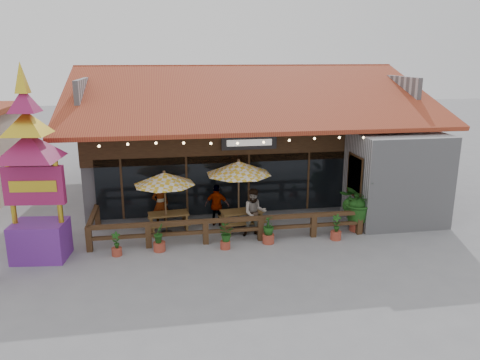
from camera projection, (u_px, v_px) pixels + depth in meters
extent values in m
plane|color=gray|center=(271.00, 234.00, 17.61)|extent=(100.00, 100.00, 0.00)
cube|color=#A09FA4|center=(240.00, 147.00, 23.76)|extent=(14.00, 10.00, 4.00)
cube|color=#3D2713|center=(224.00, 143.00, 18.37)|extent=(11.00, 0.16, 1.60)
cube|color=black|center=(224.00, 184.00, 18.79)|extent=(10.00, 0.12, 2.40)
cube|color=#FFA972|center=(223.00, 183.00, 18.98)|extent=(9.80, 0.05, 2.20)
cube|color=#A09FA4|center=(396.00, 178.00, 18.62)|extent=(3.50, 2.70, 3.60)
cube|color=red|center=(355.00, 176.00, 18.13)|extent=(0.06, 1.20, 1.50)
cube|color=#3D2713|center=(355.00, 176.00, 18.13)|extent=(0.04, 1.34, 1.64)
cube|color=#A54625|center=(253.00, 95.00, 19.68)|extent=(15.50, 7.05, 2.37)
cube|color=#A54625|center=(229.00, 85.00, 26.34)|extent=(15.50, 7.05, 2.37)
cube|color=#A54625|center=(240.00, 66.00, 22.72)|extent=(15.50, 0.30, 0.12)
cube|color=#A09FA4|center=(93.00, 95.00, 21.93)|extent=(0.20, 9.00, 1.80)
cube|color=#A09FA4|center=(373.00, 92.00, 24.20)|extent=(0.20, 9.00, 1.80)
cube|color=black|center=(249.00, 142.00, 18.42)|extent=(2.20, 0.10, 0.55)
cube|color=silver|center=(249.00, 143.00, 18.36)|extent=(1.80, 0.02, 0.25)
cube|color=#3D2713|center=(122.00, 189.00, 18.10)|extent=(0.08, 0.08, 2.40)
cube|color=#3D2713|center=(187.00, 186.00, 18.51)|extent=(0.08, 0.08, 2.40)
cube|color=#3D2713|center=(249.00, 184.00, 18.92)|extent=(0.08, 0.08, 2.40)
cube|color=#3D2713|center=(308.00, 181.00, 19.32)|extent=(0.08, 0.08, 2.40)
sphere|color=#FFD68C|center=(99.00, 146.00, 15.80)|extent=(0.09, 0.09, 0.09)
sphere|color=#FFD68C|center=(128.00, 144.00, 15.94)|extent=(0.09, 0.09, 0.09)
sphere|color=#FFD68C|center=(156.00, 143.00, 16.09)|extent=(0.09, 0.09, 0.09)
sphere|color=#FFD68C|center=(184.00, 143.00, 16.25)|extent=(0.09, 0.09, 0.09)
sphere|color=#FFD68C|center=(211.00, 143.00, 16.42)|extent=(0.09, 0.09, 0.09)
sphere|color=#FFD68C|center=(237.00, 143.00, 16.58)|extent=(0.09, 0.09, 0.09)
sphere|color=#FFD68C|center=(264.00, 142.00, 16.73)|extent=(0.09, 0.09, 0.09)
sphere|color=#FFD68C|center=(289.00, 140.00, 16.88)|extent=(0.09, 0.09, 0.09)
sphere|color=#FFD68C|center=(315.00, 139.00, 17.02)|extent=(0.09, 0.09, 0.09)
sphere|color=#FFD68C|center=(339.00, 138.00, 17.17)|extent=(0.09, 0.09, 0.09)
sphere|color=#FFD68C|center=(364.00, 138.00, 17.33)|extent=(0.09, 0.09, 0.09)
cube|color=#483119|center=(89.00, 239.00, 15.97)|extent=(0.20, 0.20, 0.90)
cube|color=#483119|center=(148.00, 235.00, 16.29)|extent=(0.20, 0.20, 0.90)
cube|color=#483119|center=(206.00, 232.00, 16.62)|extent=(0.20, 0.20, 0.90)
cube|color=#483119|center=(261.00, 228.00, 16.94)|extent=(0.20, 0.20, 0.90)
cube|color=#483119|center=(313.00, 225.00, 17.26)|extent=(0.20, 0.20, 0.90)
cube|color=#483119|center=(359.00, 222.00, 17.56)|extent=(0.20, 0.20, 0.90)
cube|color=#483119|center=(231.00, 220.00, 16.66)|extent=(9.80, 0.16, 0.14)
cube|color=#483119|center=(231.00, 230.00, 16.76)|extent=(9.80, 0.12, 0.12)
cube|color=#483119|center=(93.00, 216.00, 17.05)|extent=(0.16, 2.50, 0.14)
cube|color=#483119|center=(98.00, 216.00, 18.25)|extent=(0.20, 0.20, 0.90)
cylinder|color=brown|center=(165.00, 204.00, 17.40)|extent=(0.06, 0.06, 2.30)
cone|color=gold|center=(164.00, 178.00, 17.14)|extent=(2.79, 2.79, 0.45)
sphere|color=brown|center=(164.00, 172.00, 17.07)|extent=(0.10, 0.10, 0.10)
cylinder|color=black|center=(167.00, 233.00, 17.69)|extent=(0.44, 0.44, 0.06)
cylinder|color=brown|center=(239.00, 196.00, 18.07)|extent=(0.07, 0.07, 2.55)
cone|color=gold|center=(239.00, 168.00, 17.78)|extent=(3.32, 3.32, 0.50)
sphere|color=brown|center=(239.00, 161.00, 17.71)|extent=(0.11, 0.11, 0.11)
cylinder|color=black|center=(239.00, 226.00, 18.39)|extent=(0.49, 0.49, 0.07)
cube|color=brown|center=(168.00, 214.00, 17.76)|extent=(1.56, 0.83, 0.06)
cube|color=brown|center=(151.00, 224.00, 17.69)|extent=(0.13, 0.66, 0.70)
cube|color=brown|center=(186.00, 221.00, 18.01)|extent=(0.13, 0.66, 0.70)
cube|color=brown|center=(170.00, 225.00, 17.35)|extent=(1.52, 0.39, 0.05)
cube|color=brown|center=(167.00, 216.00, 18.32)|extent=(1.52, 0.39, 0.05)
cube|color=brown|center=(242.00, 211.00, 17.93)|extent=(1.66, 0.94, 0.06)
cube|color=brown|center=(224.00, 222.00, 17.83)|extent=(0.17, 0.69, 0.73)
cube|color=brown|center=(259.00, 219.00, 18.22)|extent=(0.17, 0.69, 0.73)
cube|color=brown|center=(246.00, 223.00, 17.50)|extent=(1.60, 0.48, 0.05)
cube|color=brown|center=(238.00, 214.00, 18.51)|extent=(1.60, 0.48, 0.05)
cube|color=#68278F|center=(41.00, 241.00, 15.36)|extent=(1.82, 1.45, 1.26)
cube|color=#951B52|center=(34.00, 185.00, 14.87)|extent=(1.91, 0.48, 1.26)
cube|color=gold|center=(33.00, 186.00, 14.73)|extent=(1.47, 0.20, 0.37)
cylinder|color=gold|center=(10.00, 193.00, 14.81)|extent=(0.17, 0.17, 2.10)
cylinder|color=gold|center=(59.00, 191.00, 15.05)|extent=(0.17, 0.17, 2.10)
pyramid|color=#951B52|center=(28.00, 133.00, 14.44)|extent=(2.80, 2.80, 0.84)
pyramid|color=gold|center=(25.00, 111.00, 14.26)|extent=(1.98, 1.98, 0.74)
pyramid|color=#951B52|center=(22.00, 88.00, 14.08)|extent=(1.28, 1.28, 0.74)
pyramid|color=gold|center=(19.00, 61.00, 13.88)|extent=(0.58, 0.58, 0.95)
cylinder|color=#993B29|center=(357.00, 226.00, 17.94)|extent=(0.54, 0.54, 0.40)
imported|color=#215217|center=(358.00, 200.00, 17.68)|extent=(1.93, 1.88, 1.63)
sphere|color=#215217|center=(362.00, 209.00, 17.70)|extent=(0.54, 0.54, 0.54)
sphere|color=#215217|center=(354.00, 203.00, 17.82)|extent=(0.47, 0.47, 0.47)
imported|color=#3D2713|center=(160.00, 204.00, 18.30)|extent=(0.72, 0.55, 1.78)
imported|color=#3D2713|center=(255.00, 213.00, 17.22)|extent=(0.92, 0.74, 1.82)
imported|color=#3D2713|center=(217.00, 205.00, 18.34)|extent=(1.05, 0.69, 1.66)
cylinder|color=#993B29|center=(117.00, 252.00, 15.71)|extent=(0.34, 0.34, 0.27)
imported|color=#215217|center=(116.00, 240.00, 15.61)|extent=(0.30, 0.20, 0.56)
cylinder|color=#993B29|center=(159.00, 247.00, 16.07)|extent=(0.41, 0.41, 0.33)
imported|color=#215217|center=(159.00, 233.00, 15.94)|extent=(0.45, 0.47, 0.67)
cylinder|color=#993B29|center=(225.00, 245.00, 16.26)|extent=(0.35, 0.35, 0.28)
imported|color=#215217|center=(225.00, 233.00, 16.15)|extent=(0.69, 0.67, 0.58)
cylinder|color=#993B29|center=(268.00, 239.00, 16.74)|extent=(0.42, 0.42, 0.33)
imported|color=#215217|center=(269.00, 225.00, 16.61)|extent=(0.55, 0.55, 0.69)
cylinder|color=#993B29|center=(336.00, 235.00, 17.08)|extent=(0.39, 0.39, 0.31)
imported|color=#215217|center=(336.00, 223.00, 16.96)|extent=(0.41, 0.40, 0.65)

